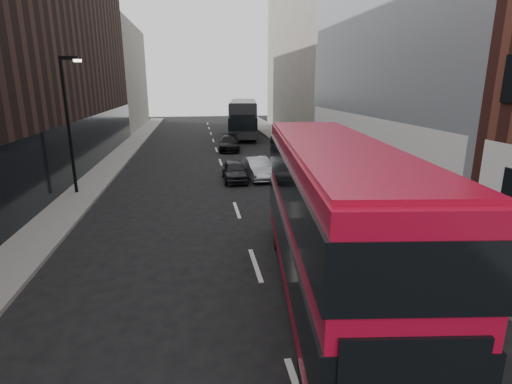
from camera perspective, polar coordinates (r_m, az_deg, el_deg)
name	(u,v)px	position (r m, az deg, el deg)	size (l,w,h in m)	color
sidewalk_right	(319,161)	(31.03, 9.04, 4.41)	(3.00, 80.00, 0.15)	slate
sidewalk_left	(109,167)	(30.25, -20.28, 3.36)	(2.00, 80.00, 0.15)	slate
building_modern_block	(407,15)	(28.62, 20.79, 22.53)	(5.03, 22.00, 20.00)	#AEB3B9
building_victorian	(306,49)	(49.95, 7.15, 19.59)	(6.50, 24.00, 21.00)	slate
building_left_mid	(66,67)	(35.41, -25.51, 15.76)	(5.00, 24.00, 14.00)	black
building_left_far	(118,78)	(56.87, -19.10, 15.19)	(5.00, 20.00, 13.00)	slate
street_lamp	(69,117)	(23.01, -25.15, 9.73)	(1.06, 0.22, 7.00)	black
red_bus	(331,215)	(10.83, 10.67, -3.27)	(3.89, 11.16, 4.43)	#B50B28
grey_bus	(243,117)	(45.27, -1.80, 10.60)	(4.42, 12.47, 3.95)	black
car_a	(235,171)	(24.71, -3.06, 3.06)	(1.45, 3.60, 1.23)	black
car_b	(258,168)	(25.23, 0.26, 3.43)	(1.38, 3.96, 1.30)	#9A9BA2
car_c	(229,143)	(35.99, -3.82, 6.98)	(1.81, 4.44, 1.29)	black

